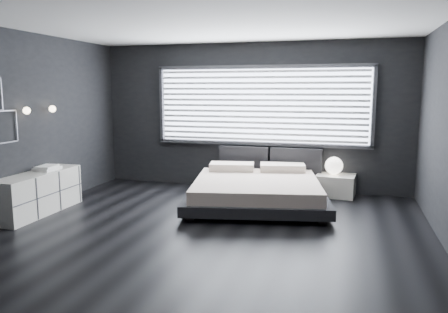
# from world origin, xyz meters

# --- Properties ---
(room) EXTENTS (6.04, 6.00, 2.80)m
(room) POSITION_xyz_m (0.00, 0.00, 1.40)
(room) COLOR black
(room) RESTS_ON ground
(window) EXTENTS (4.14, 0.09, 1.52)m
(window) POSITION_xyz_m (0.20, 2.70, 1.61)
(window) COLOR white
(window) RESTS_ON ground
(headboard) EXTENTS (1.96, 0.16, 0.52)m
(headboard) POSITION_xyz_m (0.39, 2.64, 0.57)
(headboard) COLOR black
(headboard) RESTS_ON ground
(sconce_near) EXTENTS (0.18, 0.11, 0.11)m
(sconce_near) POSITION_xyz_m (-2.88, 0.05, 1.60)
(sconce_near) COLOR silver
(sconce_near) RESTS_ON ground
(sconce_far) EXTENTS (0.18, 0.11, 0.11)m
(sconce_far) POSITION_xyz_m (-2.88, 0.65, 1.60)
(sconce_far) COLOR silver
(sconce_far) RESTS_ON ground
(wall_art_lower) EXTENTS (0.01, 0.48, 0.48)m
(wall_art_lower) POSITION_xyz_m (-2.98, -0.30, 1.38)
(wall_art_lower) COLOR #47474C
(wall_art_lower) RESTS_ON ground
(bed) EXTENTS (2.62, 2.54, 0.58)m
(bed) POSITION_xyz_m (0.39, 1.46, 0.27)
(bed) COLOR black
(bed) RESTS_ON ground
(nightstand) EXTENTS (0.72, 0.62, 0.39)m
(nightstand) POSITION_xyz_m (1.64, 2.50, 0.20)
(nightstand) COLOR white
(nightstand) RESTS_ON ground
(orb_lamp) EXTENTS (0.32, 0.32, 0.32)m
(orb_lamp) POSITION_xyz_m (1.59, 2.53, 0.55)
(orb_lamp) COLOR white
(orb_lamp) RESTS_ON nightstand
(dresser) EXTENTS (0.46, 1.61, 0.64)m
(dresser) POSITION_xyz_m (-2.78, 0.07, 0.32)
(dresser) COLOR white
(dresser) RESTS_ON ground
(book_stack) EXTENTS (0.29, 0.38, 0.08)m
(book_stack) POSITION_xyz_m (-2.78, 0.30, 0.68)
(book_stack) COLOR white
(book_stack) RESTS_ON dresser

